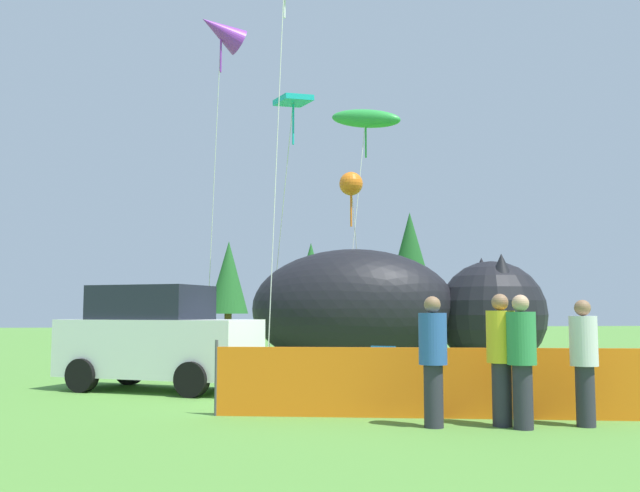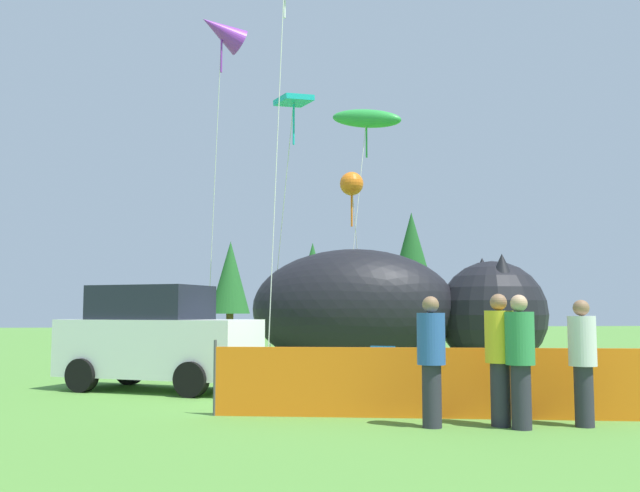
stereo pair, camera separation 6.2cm
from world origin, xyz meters
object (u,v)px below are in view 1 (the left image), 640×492
Objects in this scene: spectator_in_white_shirt at (522,355)px; spectator_in_grey_shirt at (433,355)px; kite_green_fish at (366,119)px; kite_purple_delta at (221,32)px; folding_chair at (385,365)px; kite_teal_diamond at (293,106)px; kite_orange_flower at (351,185)px; spectator_in_green_shirt at (501,353)px; inflatable_cat at (391,313)px; parked_car at (157,339)px; spectator_in_yellow_shirt at (584,357)px.

spectator_in_grey_shirt is at bearing 165.53° from spectator_in_white_shirt.
kite_green_fish is 0.78× the size of kite_purple_delta.
kite_teal_diamond is at bearing 38.91° from folding_chair.
kite_orange_flower is at bearing 21.80° from folding_chair.
spectator_in_green_shirt is 0.24× the size of kite_teal_diamond.
kite_purple_delta reaches higher than spectator_in_grey_shirt.
kite_teal_diamond is at bearing 177.22° from inflatable_cat.
spectator_in_white_shirt is (0.85, -4.70, 0.47)m from folding_chair.
parked_car is 2.38× the size of spectator_in_grey_shirt.
spectator_in_white_shirt is at bearing -174.84° from spectator_in_yellow_shirt.
kite_teal_diamond reaches higher than spectator_in_green_shirt.
spectator_in_yellow_shirt is 15.83m from kite_purple_delta.
spectator_in_green_shirt is 12.37m from kite_teal_diamond.
spectator_in_grey_shirt is at bearing -84.47° from kite_teal_diamond.
inflatable_cat is at bearing -88.01° from kite_green_fish.
kite_green_fish is (1.31, 8.33, 7.35)m from folding_chair.
inflatable_cat reaches higher than spectator_in_yellow_shirt.
parked_car is 2.35× the size of spectator_in_white_shirt.
spectator_in_yellow_shirt is (1.81, -4.61, 0.44)m from folding_chair.
kite_teal_diamond reaches higher than kite_orange_flower.
kite_purple_delta is at bearing 107.63° from parked_car.
folding_chair is 0.12× the size of kite_teal_diamond.
folding_chair is 0.11× the size of kite_green_fish.
spectator_in_grey_shirt is 12.05m from kite_orange_flower.
inflatable_cat is at bearing 11.65° from folding_chair.
folding_chair is 11.18m from kite_green_fish.
kite_green_fish is at bearing 13.48° from kite_purple_delta.
parked_car is 8.39m from spectator_in_yellow_shirt.
kite_purple_delta reaches higher than inflatable_cat.
spectator_in_grey_shirt is at bearing -157.72° from folding_chair.
kite_orange_flower is (-0.31, 11.48, 4.41)m from spectator_in_white_shirt.
spectator_in_white_shirt is 0.22× the size of kite_green_fish.
kite_teal_diamond is at bearing 100.87° from spectator_in_green_shirt.
kite_orange_flower is (-0.87, 1.39, 3.86)m from inflatable_cat.
kite_teal_diamond is at bearing -154.88° from kite_orange_flower.
spectator_in_yellow_shirt is 12.29m from kite_orange_flower.
spectator_in_white_shirt is at bearing -78.46° from kite_teal_diamond.
spectator_in_green_shirt is at bearing -70.65° from kite_purple_delta.
kite_purple_delta reaches higher than kite_orange_flower.
inflatable_cat reaches higher than folding_chair.
kite_purple_delta is at bearing 148.39° from kite_teal_diamond.
kite_orange_flower is (5.11, 5.94, 4.36)m from parked_car.
folding_chair is 4.97m from spectator_in_yellow_shirt.
kite_orange_flower is at bearing 85.61° from spectator_in_grey_shirt.
inflatable_cat is 6.98m from kite_green_fish.
kite_green_fish is at bearing 87.11° from spectator_in_green_shirt.
folding_chair is 0.08× the size of kite_purple_delta.
spectator_in_yellow_shirt is 12.78m from kite_teal_diamond.
kite_green_fish is 5.35m from kite_purple_delta.
spectator_in_green_shirt is 0.99m from spectator_in_grey_shirt.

